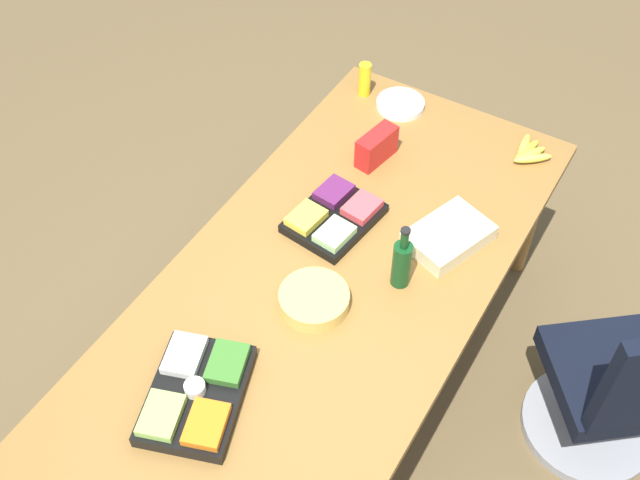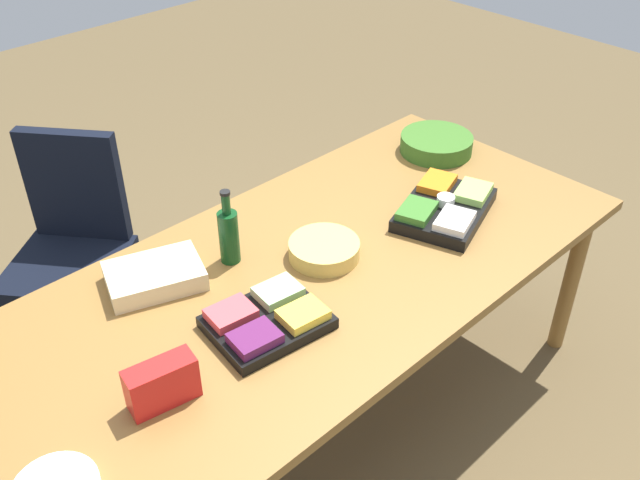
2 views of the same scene
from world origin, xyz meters
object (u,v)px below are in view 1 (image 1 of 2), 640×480
(chip_bowl, at_px, (314,300))
(veggie_tray, at_px, (196,393))
(sheet_cake, at_px, (448,236))
(fruit_platter, at_px, (334,216))
(office_chair, at_px, (615,394))
(mustard_bottle, at_px, (365,79))
(paper_plate_stack, at_px, (400,104))
(wine_bottle, at_px, (402,263))
(banana_bunch, at_px, (528,152))
(chip_bag_red, at_px, (377,147))
(conference_table, at_px, (324,296))

(chip_bowl, distance_m, veggie_tray, 0.55)
(sheet_cake, bearing_deg, fruit_platter, 107.23)
(office_chair, bearing_deg, fruit_platter, 94.74)
(mustard_bottle, height_order, paper_plate_stack, mustard_bottle)
(chip_bowl, distance_m, wine_bottle, 0.35)
(veggie_tray, bearing_deg, sheet_cake, -21.79)
(sheet_cake, bearing_deg, banana_bunch, -8.21)
(fruit_platter, relative_size, veggie_tray, 0.79)
(chip_bowl, distance_m, paper_plate_stack, 1.20)
(banana_bunch, bearing_deg, veggie_tray, 163.05)
(wine_bottle, bearing_deg, sheet_cake, -14.65)
(chip_bowl, bearing_deg, wine_bottle, -40.52)
(sheet_cake, distance_m, banana_bunch, 0.63)
(veggie_tray, xyz_separation_m, chip_bag_red, (1.33, 0.04, 0.03))
(paper_plate_stack, distance_m, wine_bottle, 1.03)
(office_chair, bearing_deg, mustard_bottle, 66.00)
(paper_plate_stack, xyz_separation_m, wine_bottle, (-0.92, -0.46, 0.10))
(mustard_bottle, bearing_deg, sheet_cake, -131.61)
(fruit_platter, distance_m, veggie_tray, 0.92)
(veggie_tray, relative_size, wine_bottle, 1.70)
(veggie_tray, bearing_deg, fruit_platter, 0.70)
(veggie_tray, xyz_separation_m, mustard_bottle, (1.70, 0.30, 0.05))
(chip_bowl, relative_size, paper_plate_stack, 1.17)
(paper_plate_stack, relative_size, wine_bottle, 0.76)
(office_chair, height_order, mustard_bottle, office_chair)
(chip_bowl, distance_m, sheet_cake, 0.60)
(office_chair, relative_size, wine_bottle, 3.43)
(sheet_cake, distance_m, mustard_bottle, 0.97)
(chip_bowl, xyz_separation_m, mustard_bottle, (1.17, 0.44, 0.05))
(conference_table, relative_size, wine_bottle, 8.52)
(conference_table, bearing_deg, chip_bag_red, 12.77)
(mustard_bottle, xyz_separation_m, paper_plate_stack, (0.00, -0.19, -0.07))
(chip_bowl, distance_m, mustard_bottle, 1.25)
(conference_table, bearing_deg, office_chair, -70.14)
(chip_bowl, relative_size, fruit_platter, 0.66)
(banana_bunch, bearing_deg, paper_plate_stack, 88.22)
(chip_bag_red, xyz_separation_m, mustard_bottle, (0.37, 0.26, 0.01))
(veggie_tray, bearing_deg, chip_bag_red, 1.82)
(fruit_platter, relative_size, chip_bag_red, 1.96)
(paper_plate_stack, bearing_deg, conference_table, -167.92)
(fruit_platter, relative_size, paper_plate_stack, 1.78)
(office_chair, height_order, sheet_cake, office_chair)
(paper_plate_stack, height_order, banana_bunch, banana_bunch)
(chip_bowl, bearing_deg, chip_bag_red, 12.33)
(chip_bag_red, bearing_deg, veggie_tray, -178.18)
(chip_bag_red, bearing_deg, mustard_bottle, 35.20)
(chip_bag_red, relative_size, paper_plate_stack, 0.91)
(fruit_platter, distance_m, wine_bottle, 0.40)
(office_chair, relative_size, mustard_bottle, 6.05)
(fruit_platter, xyz_separation_m, chip_bag_red, (0.41, 0.03, 0.04))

